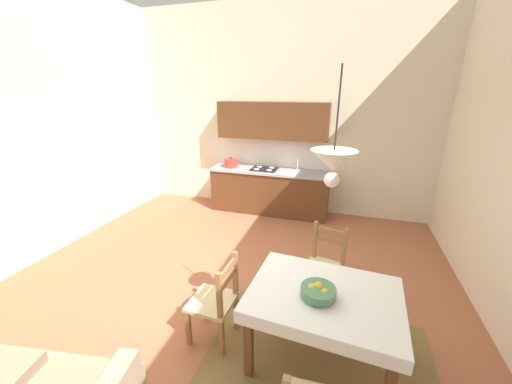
% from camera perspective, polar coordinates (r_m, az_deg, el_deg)
% --- Properties ---
extents(ground_plane, '(6.47, 6.51, 0.10)m').
position_cam_1_polar(ground_plane, '(3.94, -6.26, -19.43)').
color(ground_plane, '#A86042').
extents(wall_back, '(6.47, 0.12, 3.98)m').
position_cam_1_polar(wall_back, '(5.95, 4.93, 15.39)').
color(wall_back, beige).
rests_on(wall_back, ground_plane).
extents(wall_left, '(0.12, 6.51, 3.98)m').
position_cam_1_polar(wall_left, '(5.12, -40.33, 10.23)').
color(wall_left, beige).
rests_on(wall_left, ground_plane).
extents(area_rug, '(2.10, 1.60, 0.01)m').
position_cam_1_polar(area_rug, '(3.17, 11.95, -30.65)').
color(area_rug, brown).
rests_on(area_rug, ground_plane).
extents(kitchen_cabinetry, '(2.39, 0.63, 2.20)m').
position_cam_1_polar(kitchen_cabinetry, '(5.85, 2.78, 4.09)').
color(kitchen_cabinetry, '#56331C').
rests_on(kitchen_cabinetry, ground_plane).
extents(dining_table, '(1.36, 1.04, 0.75)m').
position_cam_1_polar(dining_table, '(2.81, 13.12, -20.95)').
color(dining_table, brown).
rests_on(dining_table, ground_plane).
extents(dining_chair_tv_side, '(0.43, 0.43, 0.93)m').
position_cam_1_polar(dining_chair_tv_side, '(3.08, -7.95, -20.66)').
color(dining_chair_tv_side, '#D1BC89').
rests_on(dining_chair_tv_side, ground_plane).
extents(dining_chair_kitchen_side, '(0.50, 0.50, 0.93)m').
position_cam_1_polar(dining_chair_kitchen_side, '(3.62, 13.32, -14.13)').
color(dining_chair_kitchen_side, '#D1BC89').
rests_on(dining_chair_kitchen_side, ground_plane).
extents(fruit_bowl, '(0.30, 0.30, 0.12)m').
position_cam_1_polar(fruit_bowl, '(2.64, 12.19, -18.60)').
color(fruit_bowl, '#4C7F5B').
rests_on(fruit_bowl, dining_table).
extents(pendant_lamp, '(0.32, 0.32, 0.80)m').
position_cam_1_polar(pendant_lamp, '(2.06, 15.05, 5.81)').
color(pendant_lamp, black).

